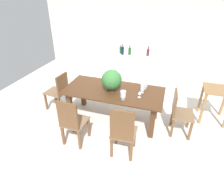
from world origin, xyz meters
TOP-DOWN VIEW (x-y plane):
  - ground_plane at (0.00, 0.00)m, footprint 7.04×7.04m
  - back_wall at (0.00, 2.60)m, footprint 6.40×0.10m
  - dining_table at (0.00, -0.10)m, footprint 2.09×0.96m
  - chair_foot_end at (1.35, -0.10)m, footprint 0.44×0.49m
  - chair_head_end at (-1.34, -0.11)m, footprint 0.52×0.46m
  - chair_near_left at (-0.47, -1.08)m, footprint 0.44×0.46m
  - chair_near_right at (0.48, -1.08)m, footprint 0.44×0.45m
  - flower_centerpiece at (-0.03, -0.13)m, footprint 0.42×0.42m
  - crystal_vase_left at (0.29, -0.39)m, footprint 0.11×0.11m
  - crystal_vase_center_near at (0.61, 0.17)m, footprint 0.12×0.12m
  - crystal_vase_right at (0.59, -0.01)m, footprint 0.09×0.09m
  - wine_glass at (0.57, -0.22)m, footprint 0.07×0.07m
  - kitchen_counter at (0.15, 1.71)m, footprint 1.53×0.62m
  - wine_bottle_clear at (-0.08, 1.65)m, footprint 0.08×0.08m
  - wine_bottle_green at (-0.27, 1.60)m, footprint 0.07×0.07m
  - wine_bottle_dark at (0.42, 1.72)m, footprint 0.07×0.07m
  - wine_bottle_tall at (-0.35, 1.69)m, footprint 0.08×0.08m
  - wine_bottle_amber at (0.57, 1.88)m, footprint 0.07×0.07m
  - side_table at (2.10, 0.57)m, footprint 0.56×0.56m

SIDE VIEW (x-z plane):
  - ground_plane at x=0.00m, z-range 0.00..0.00m
  - kitchen_counter at x=0.15m, z-range 0.00..0.96m
  - chair_foot_end at x=1.35m, z-range 0.06..0.97m
  - chair_head_end at x=-1.34m, z-range 0.05..0.98m
  - chair_near_left at x=-0.47m, z-range 0.05..1.03m
  - chair_near_right at x=0.48m, z-range 0.04..1.07m
  - side_table at x=2.10m, z-range 0.19..0.96m
  - dining_table at x=0.00m, z-range 0.24..0.98m
  - crystal_vase_center_near at x=0.61m, z-range 0.76..0.92m
  - wine_glass at x=0.57m, z-range 0.77..0.92m
  - crystal_vase_left at x=0.29m, z-range 0.76..0.94m
  - crystal_vase_right at x=0.59m, z-range 0.76..0.96m
  - flower_centerpiece at x=-0.03m, z-range 0.75..1.21m
  - wine_bottle_tall at x=-0.35m, z-range 0.94..1.19m
  - wine_bottle_dark at x=0.42m, z-range 0.93..1.19m
  - wine_bottle_clear at x=-0.08m, z-range 0.93..1.20m
  - wine_bottle_green at x=-0.27m, z-range 0.93..1.22m
  - wine_bottle_amber at x=0.57m, z-range 0.94..1.21m
  - back_wall at x=0.00m, z-range 0.00..2.60m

